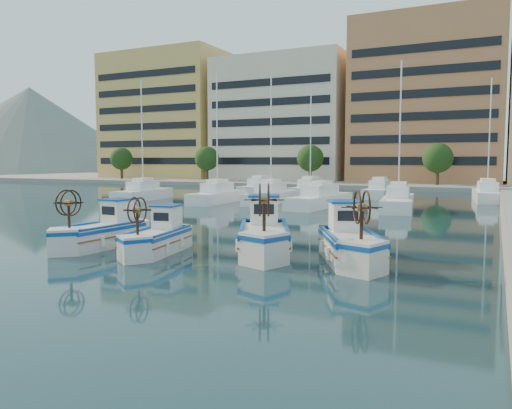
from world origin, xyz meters
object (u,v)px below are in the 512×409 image
object	(u,v)px
fishing_boat_a	(103,231)
fishing_boat_c	(264,233)
fishing_boat_d	(350,241)
fishing_boat_b	(158,237)

from	to	relation	value
fishing_boat_a	fishing_boat_c	xyz separation A→B (m)	(7.06, 1.72, 0.10)
fishing_boat_a	fishing_boat_c	size ratio (longest dim) A/B	0.86
fishing_boat_c	fishing_boat_d	size ratio (longest dim) A/B	1.06
fishing_boat_b	fishing_boat_d	world-z (taller)	fishing_boat_d
fishing_boat_a	fishing_boat_b	bearing A→B (deg)	1.68
fishing_boat_b	fishing_boat_c	size ratio (longest dim) A/B	0.81
fishing_boat_c	fishing_boat_d	bearing A→B (deg)	-26.14
fishing_boat_b	fishing_boat_c	bearing A→B (deg)	13.47
fishing_boat_b	fishing_boat_c	distance (m)	4.41
fishing_boat_c	fishing_boat_b	bearing A→B (deg)	178.96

